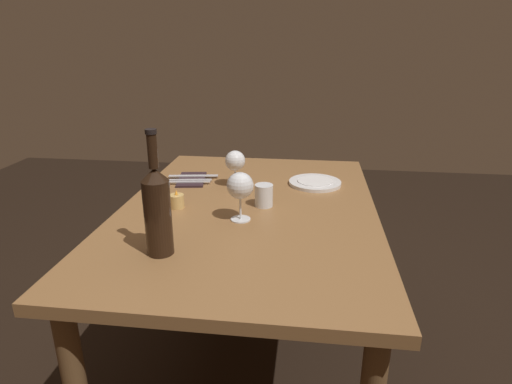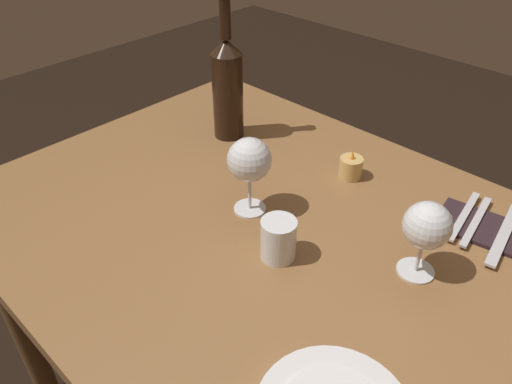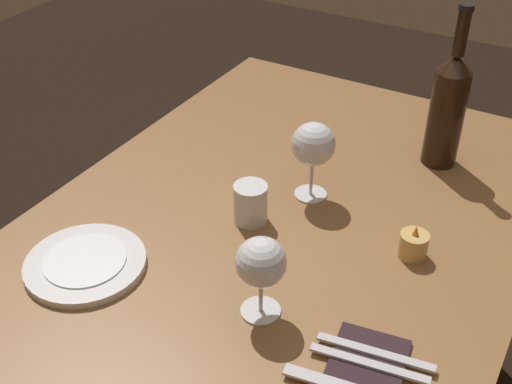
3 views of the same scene
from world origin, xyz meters
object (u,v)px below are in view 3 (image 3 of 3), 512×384
(wine_glass_left, at_px, (313,146))
(wine_bottle, at_px, (448,107))
(water_tumbler, at_px, (251,205))
(votive_candle, at_px, (413,246))
(folded_napkin, at_px, (362,378))
(fork_outer, at_px, (375,352))
(dinner_plate, at_px, (85,263))
(wine_glass_right, at_px, (261,264))
(fork_inner, at_px, (369,364))

(wine_glass_left, height_order, wine_bottle, wine_bottle)
(wine_glass_left, xyz_separation_m, water_tumbler, (0.13, -0.06, -0.08))
(votive_candle, bearing_deg, folded_napkin, 5.58)
(folded_napkin, relative_size, fork_outer, 1.14)
(fork_outer, bearing_deg, wine_bottle, -171.75)
(dinner_plate, distance_m, folded_napkin, 0.52)
(water_tumbler, height_order, fork_outer, water_tumbler)
(wine_bottle, bearing_deg, folded_napkin, 7.61)
(wine_glass_right, xyz_separation_m, votive_candle, (-0.26, 0.17, -0.08))
(wine_bottle, bearing_deg, wine_glass_right, -10.61)
(votive_candle, distance_m, dinner_plate, 0.58)
(wine_glass_left, distance_m, wine_glass_right, 0.34)
(fork_inner, distance_m, fork_outer, 0.02)
(wine_bottle, relative_size, water_tumbler, 4.41)
(votive_candle, relative_size, folded_napkin, 0.33)
(fork_inner, bearing_deg, wine_glass_left, -142.82)
(wine_glass_left, bearing_deg, dinner_plate, -31.90)
(votive_candle, height_order, fork_inner, votive_candle)
(wine_glass_left, relative_size, votive_candle, 2.45)
(folded_napkin, height_order, fork_outer, fork_outer)
(water_tumbler, relative_size, votive_candle, 1.19)
(wine_glass_left, xyz_separation_m, votive_candle, (0.08, 0.24, -0.09))
(wine_glass_left, relative_size, wine_glass_right, 1.12)
(wine_glass_right, relative_size, folded_napkin, 0.72)
(wine_bottle, relative_size, fork_inner, 1.95)
(fork_inner, bearing_deg, water_tumbler, -123.80)
(dinner_plate, distance_m, fork_outer, 0.52)
(wine_glass_left, bearing_deg, wine_glass_right, 12.55)
(folded_napkin, relative_size, fork_inner, 1.14)
(wine_glass_right, bearing_deg, folded_napkin, 76.81)
(fork_inner, bearing_deg, wine_glass_right, -96.09)
(dinner_plate, bearing_deg, wine_glass_left, 148.10)
(fork_inner, bearing_deg, dinner_plate, -85.75)
(votive_candle, bearing_deg, wine_bottle, -170.57)
(water_tumbler, height_order, votive_candle, water_tumbler)
(wine_bottle, distance_m, dinner_plate, 0.79)
(wine_glass_left, relative_size, wine_bottle, 0.47)
(fork_outer, bearing_deg, wine_glass_right, -88.81)
(water_tumbler, bearing_deg, wine_bottle, 147.42)
(wine_glass_right, bearing_deg, votive_candle, 147.13)
(water_tumbler, height_order, dinner_plate, water_tumbler)
(folded_napkin, distance_m, fork_inner, 0.03)
(folded_napkin, bearing_deg, wine_glass_left, -144.67)
(wine_glass_right, xyz_separation_m, wine_bottle, (-0.59, 0.11, 0.03))
(wine_glass_left, xyz_separation_m, wine_bottle, (-0.26, 0.19, 0.02))
(wine_glass_left, height_order, wine_glass_right, wine_glass_left)
(wine_glass_right, height_order, water_tumbler, wine_glass_right)
(fork_inner, relative_size, fork_outer, 1.00)
(wine_bottle, height_order, water_tumbler, wine_bottle)
(wine_glass_left, xyz_separation_m, dinner_plate, (0.40, -0.25, -0.11))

